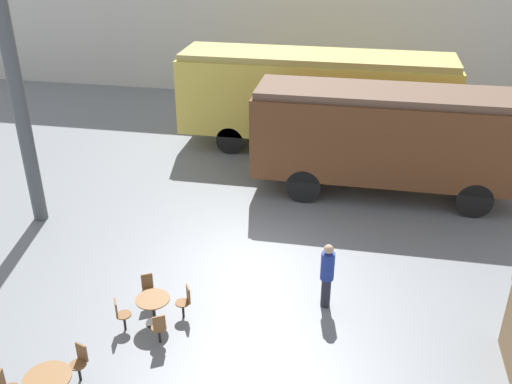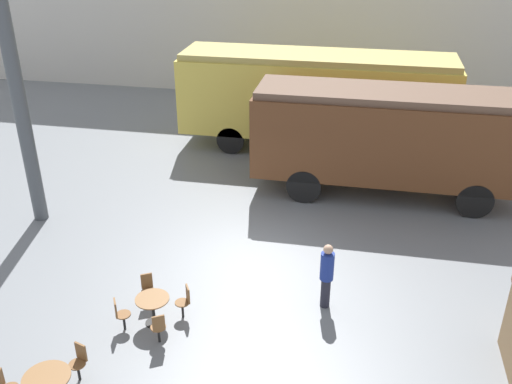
# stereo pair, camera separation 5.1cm
# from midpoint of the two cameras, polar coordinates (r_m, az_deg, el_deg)

# --- Properties ---
(ground_plane) EXTENTS (80.00, 80.00, 0.00)m
(ground_plane) POSITION_cam_midpoint_polar(r_m,az_deg,el_deg) (16.57, -0.38, -6.51)
(ground_plane) COLOR gray
(backdrop_wall) EXTENTS (44.00, 0.15, 9.00)m
(backdrop_wall) POSITION_cam_midpoint_polar(r_m,az_deg,el_deg) (29.76, 5.78, 17.79)
(backdrop_wall) COLOR silver
(backdrop_wall) RESTS_ON ground_plane
(passenger_coach_vintage) EXTENTS (10.85, 2.71, 3.93)m
(passenger_coach_vintage) POSITION_cam_midpoint_polar(r_m,az_deg,el_deg) (23.29, 5.87, 9.71)
(passenger_coach_vintage) COLOR #E0C64C
(passenger_coach_vintage) RESTS_ON ground_plane
(passenger_coach_wooden) EXTENTS (9.21, 2.52, 3.74)m
(passenger_coach_wooden) POSITION_cam_midpoint_polar(r_m,az_deg,el_deg) (19.69, 13.31, 5.63)
(passenger_coach_wooden) COLOR brown
(passenger_coach_wooden) RESTS_ON ground_plane
(cafe_table_near) EXTENTS (0.96, 0.96, 0.75)m
(cafe_table_near) POSITION_cam_midpoint_polar(r_m,az_deg,el_deg) (12.65, -20.18, -17.46)
(cafe_table_near) COLOR black
(cafe_table_near) RESTS_ON ground_plane
(cafe_table_mid) EXTENTS (0.82, 0.82, 0.73)m
(cafe_table_mid) POSITION_cam_midpoint_polar(r_m,az_deg,el_deg) (14.09, -10.35, -10.99)
(cafe_table_mid) COLOR black
(cafe_table_mid) RESTS_ON ground_plane
(cafe_chair_0) EXTENTS (0.37, 0.39, 0.87)m
(cafe_chair_0) POSITION_cam_midpoint_polar(r_m,az_deg,el_deg) (13.10, -17.30, -15.73)
(cafe_chair_0) COLOR black
(cafe_chair_0) RESTS_ON ground_plane
(cafe_chair_3) EXTENTS (0.40, 0.39, 0.87)m
(cafe_chair_3) POSITION_cam_midpoint_polar(r_m,az_deg,el_deg) (14.09, -13.52, -11.68)
(cafe_chair_3) COLOR black
(cafe_chair_3) RESTS_ON ground_plane
(cafe_chair_4) EXTENTS (0.39, 0.40, 0.87)m
(cafe_chair_4) POSITION_cam_midpoint_polar(r_m,az_deg,el_deg) (13.52, -9.77, -13.14)
(cafe_chair_4) COLOR black
(cafe_chair_4) RESTS_ON ground_plane
(cafe_chair_5) EXTENTS (0.40, 0.39, 0.87)m
(cafe_chair_5) POSITION_cam_midpoint_polar(r_m,az_deg,el_deg) (14.22, -7.18, -10.64)
(cafe_chair_5) COLOR black
(cafe_chair_5) RESTS_ON ground_plane
(cafe_chair_6) EXTENTS (0.39, 0.40, 0.87)m
(cafe_chair_6) POSITION_cam_midpoint_polar(r_m,az_deg,el_deg) (14.76, -10.84, -9.38)
(cafe_chair_6) COLOR black
(cafe_chair_6) RESTS_ON ground_plane
(visitor_person) EXTENTS (0.34, 0.34, 1.80)m
(visitor_person) POSITION_cam_midpoint_polar(r_m,az_deg,el_deg) (14.28, 7.02, -8.06)
(visitor_person) COLOR #262633
(visitor_person) RESTS_ON ground_plane
(support_pillar) EXTENTS (0.44, 0.44, 8.00)m
(support_pillar) POSITION_cam_midpoint_polar(r_m,az_deg,el_deg) (18.31, -22.75, 8.55)
(support_pillar) COLOR #4C5156
(support_pillar) RESTS_ON ground_plane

